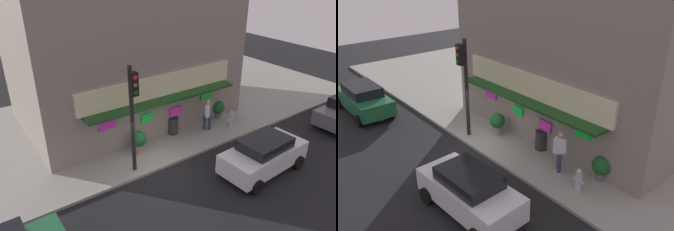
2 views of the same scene
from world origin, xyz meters
The scene contains 10 objects.
ground_plane centered at (0.00, 0.00, 0.00)m, with size 50.01×50.01×0.00m, color black.
sidewalk centered at (0.00, 5.50, 0.06)m, with size 33.34×11.01×0.13m, color gray.
corner_building centered at (1.65, 5.88, 4.38)m, with size 11.38×7.98×8.51m.
traffic_light centered at (-0.92, 0.46, 3.18)m, with size 0.32×0.58×4.75m.
fire_hydrant centered at (5.47, 1.11, 0.57)m, with size 0.50×0.26×0.91m.
trash_can centered at (2.39, 2.26, 0.58)m, with size 0.54×0.54×0.90m, color #2D2D2D.
pedestrian centered at (4.10, 1.55, 1.09)m, with size 0.46×0.48×1.76m.
potted_plant_by_doorway centered at (-0.04, 1.67, 0.80)m, with size 0.76×0.76×1.11m.
potted_plant_by_window centered at (5.61, 2.34, 0.72)m, with size 0.79×0.79×1.04m.
parked_car_white centered at (3.71, -2.61, 0.85)m, with size 4.15×2.13×1.63m.
Camera 1 is at (-6.70, -10.22, 8.67)m, focal length 35.51 mm.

